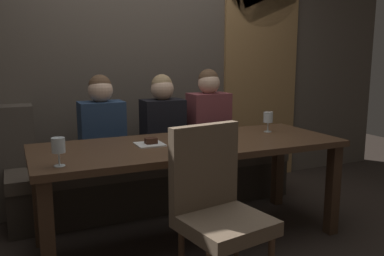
# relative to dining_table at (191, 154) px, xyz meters

# --- Properties ---
(ground) EXTENTS (9.00, 9.00, 0.00)m
(ground) POSITION_rel_dining_table_xyz_m (0.00, 0.00, -0.65)
(ground) COLOR black
(back_wall_tiled) EXTENTS (6.00, 0.12, 3.00)m
(back_wall_tiled) POSITION_rel_dining_table_xyz_m (0.00, 1.22, 0.85)
(back_wall_tiled) COLOR brown
(back_wall_tiled) RESTS_ON ground
(arched_door) EXTENTS (0.90, 0.05, 2.55)m
(arched_door) POSITION_rel_dining_table_xyz_m (1.35, 1.15, 0.71)
(arched_door) COLOR olive
(arched_door) RESTS_ON ground
(dining_table) EXTENTS (2.20, 0.84, 0.74)m
(dining_table) POSITION_rel_dining_table_xyz_m (0.00, 0.00, 0.00)
(dining_table) COLOR #412B1C
(dining_table) RESTS_ON ground
(banquette_bench) EXTENTS (2.50, 0.44, 0.45)m
(banquette_bench) POSITION_rel_dining_table_xyz_m (0.00, 0.70, -0.42)
(banquette_bench) COLOR #312A23
(banquette_bench) RESTS_ON ground
(chair_near_side) EXTENTS (0.51, 0.51, 0.98)m
(chair_near_side) POSITION_rel_dining_table_xyz_m (-0.17, -0.72, -0.09)
(chair_near_side) COLOR #4C3321
(chair_near_side) RESTS_ON ground
(diner_redhead) EXTENTS (0.36, 0.24, 0.76)m
(diner_redhead) POSITION_rel_dining_table_xyz_m (-0.49, 0.70, 0.15)
(diner_redhead) COLOR navy
(diner_redhead) RESTS_ON banquette_bench
(diner_bearded) EXTENTS (0.36, 0.24, 0.75)m
(diner_bearded) POSITION_rel_dining_table_xyz_m (0.05, 0.71, 0.15)
(diner_bearded) COLOR black
(diner_bearded) RESTS_ON banquette_bench
(diner_far_end) EXTENTS (0.36, 0.24, 0.79)m
(diner_far_end) POSITION_rel_dining_table_xyz_m (0.49, 0.70, 0.17)
(diner_far_end) COLOR brown
(diner_far_end) RESTS_ON banquette_bench
(wine_glass_far_right) EXTENTS (0.08, 0.08, 0.16)m
(wine_glass_far_right) POSITION_rel_dining_table_xyz_m (0.74, 0.12, 0.20)
(wine_glass_far_right) COLOR silver
(wine_glass_far_right) RESTS_ON dining_table
(wine_glass_far_left) EXTENTS (0.08, 0.08, 0.16)m
(wine_glass_far_left) POSITION_rel_dining_table_xyz_m (-0.20, -0.31, 0.20)
(wine_glass_far_left) COLOR silver
(wine_glass_far_left) RESTS_ON dining_table
(wine_glass_center_back) EXTENTS (0.08, 0.08, 0.16)m
(wine_glass_center_back) POSITION_rel_dining_table_xyz_m (-0.93, -0.27, 0.20)
(wine_glass_center_back) COLOR silver
(wine_glass_center_back) RESTS_ON dining_table
(espresso_cup) EXTENTS (0.12, 0.12, 0.06)m
(espresso_cup) POSITION_rel_dining_table_xyz_m (0.27, 0.32, 0.11)
(espresso_cup) COLOR white
(espresso_cup) RESTS_ON dining_table
(dessert_plate) EXTENTS (0.19, 0.19, 0.05)m
(dessert_plate) POSITION_rel_dining_table_xyz_m (-0.29, 0.04, 0.10)
(dessert_plate) COLOR white
(dessert_plate) RESTS_ON dining_table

